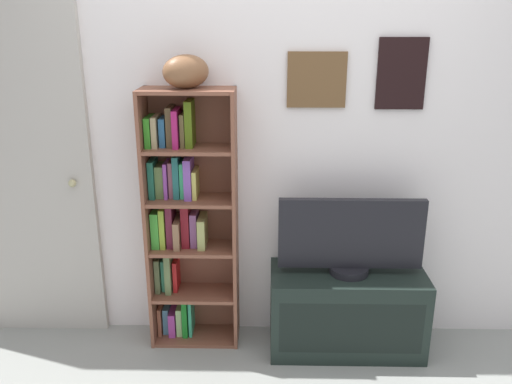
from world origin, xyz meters
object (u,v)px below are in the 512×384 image
at_px(football, 186,72).
at_px(television, 351,237).
at_px(bookshelf, 184,219).
at_px(tv_stand, 346,310).
at_px(door, 15,174).

distance_m(football, television, 1.25).
xyz_separation_m(bookshelf, tv_stand, (0.93, -0.10, -0.52)).
height_order(football, door, door).
bearing_deg(door, tv_stand, -5.14).
bearing_deg(door, television, -5.10).
distance_m(football, tv_stand, 1.61).
height_order(bookshelf, football, football).
bearing_deg(bookshelf, door, 176.06).
distance_m(football, door, 1.18).
xyz_separation_m(football, door, (-1.02, 0.10, -0.59)).
bearing_deg(bookshelf, television, -6.31).
relative_size(tv_stand, door, 0.44).
bearing_deg(television, door, 174.90).
xyz_separation_m(tv_stand, television, (0.00, 0.00, 0.46)).
bearing_deg(football, tv_stand, -4.85).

